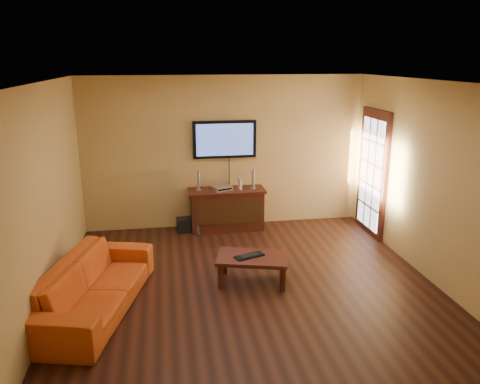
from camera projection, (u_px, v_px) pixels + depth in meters
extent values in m
plane|color=black|center=(250.00, 286.00, 6.34)|extent=(5.00, 5.00, 0.00)
plane|color=tan|center=(225.00, 153.00, 8.34)|extent=(5.00, 0.00, 5.00)
plane|color=tan|center=(45.00, 200.00, 5.57)|extent=(0.00, 5.00, 5.00)
plane|color=tan|center=(431.00, 182.00, 6.36)|extent=(0.00, 5.00, 5.00)
plane|color=white|center=(251.00, 82.00, 5.59)|extent=(5.00, 5.00, 0.00)
cube|color=#34120C|center=(372.00, 174.00, 8.04)|extent=(0.06, 1.02, 2.22)
cube|color=white|center=(370.00, 174.00, 8.04)|extent=(0.01, 0.79, 1.89)
cube|color=#34120C|center=(227.00, 210.00, 8.37)|extent=(1.27, 0.48, 0.70)
cube|color=black|center=(229.00, 213.00, 8.13)|extent=(1.17, 0.02, 0.42)
cube|color=#34120C|center=(227.00, 191.00, 8.26)|extent=(1.35, 0.52, 0.04)
cube|color=black|center=(225.00, 139.00, 8.22)|extent=(1.12, 0.07, 0.66)
cube|color=#445DB1|center=(225.00, 140.00, 8.19)|extent=(1.01, 0.01, 0.56)
cube|color=#34120C|center=(253.00, 258.00, 6.35)|extent=(1.07, 0.80, 0.05)
cube|color=#34120C|center=(220.00, 277.00, 6.23)|extent=(0.06, 0.06, 0.33)
cube|color=#34120C|center=(283.00, 280.00, 6.15)|extent=(0.06, 0.06, 0.33)
cube|color=#34120C|center=(225.00, 263.00, 6.66)|extent=(0.06, 0.06, 0.33)
cube|color=#34120C|center=(283.00, 265.00, 6.58)|extent=(0.06, 0.06, 0.33)
imported|color=#C94D16|center=(93.00, 278.00, 5.63)|extent=(1.18, 2.28, 0.86)
cylinder|color=silver|center=(199.00, 190.00, 8.20)|extent=(0.10, 0.10, 0.01)
cylinder|color=silver|center=(199.00, 180.00, 8.15)|extent=(0.05, 0.05, 0.34)
cylinder|color=silver|center=(253.00, 188.00, 8.30)|extent=(0.09, 0.09, 0.01)
cylinder|color=silver|center=(253.00, 179.00, 8.26)|extent=(0.05, 0.05, 0.33)
cube|color=silver|center=(222.00, 188.00, 8.21)|extent=(0.39, 0.34, 0.07)
cube|color=white|center=(240.00, 184.00, 8.25)|extent=(0.06, 0.15, 0.20)
cube|color=black|center=(184.00, 225.00, 8.30)|extent=(0.26, 0.26, 0.25)
cylinder|color=white|center=(198.00, 232.00, 8.10)|extent=(0.06, 0.06, 0.16)
sphere|color=white|center=(198.00, 227.00, 8.07)|extent=(0.03, 0.03, 0.03)
cube|color=black|center=(249.00, 256.00, 6.33)|extent=(0.43, 0.29, 0.02)
cube|color=black|center=(249.00, 255.00, 6.33)|extent=(0.28, 0.19, 0.01)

